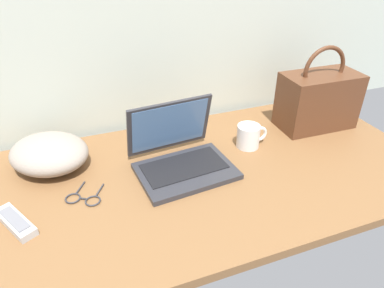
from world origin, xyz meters
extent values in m
cube|color=brown|center=(0.00, 0.00, 0.01)|extent=(1.60, 0.76, 0.03)
cube|color=#2D2D33|center=(-0.03, 0.02, 0.04)|extent=(0.33, 0.25, 0.02)
cube|color=black|center=(-0.03, 0.03, 0.05)|extent=(0.28, 0.16, 0.00)
cube|color=#2D2D33|center=(-0.04, 0.15, 0.15)|extent=(0.30, 0.08, 0.20)
cube|color=#4C72A5|center=(-0.04, 0.14, 0.15)|extent=(0.27, 0.07, 0.17)
cylinder|color=white|center=(0.24, 0.10, 0.07)|extent=(0.08, 0.08, 0.09)
torus|color=white|center=(0.29, 0.10, 0.07)|extent=(0.06, 0.01, 0.06)
cylinder|color=brown|center=(0.24, 0.10, 0.11)|extent=(0.07, 0.07, 0.00)
cube|color=#B7B7B7|center=(-0.55, -0.04, 0.04)|extent=(0.12, 0.16, 0.02)
cube|color=slate|center=(-0.55, -0.04, 0.05)|extent=(0.09, 0.12, 0.00)
torus|color=#333338|center=(-0.39, 0.01, 0.03)|extent=(0.06, 0.06, 0.01)
torus|color=#333338|center=(-0.34, -0.02, 0.03)|extent=(0.06, 0.06, 0.01)
cube|color=#333338|center=(-0.37, 0.00, 0.03)|extent=(0.02, 0.01, 0.00)
cube|color=#333338|center=(-0.37, 0.06, 0.03)|extent=(0.03, 0.05, 0.00)
cube|color=#333338|center=(-0.31, 0.02, 0.03)|extent=(0.03, 0.05, 0.00)
cube|color=#59331E|center=(0.57, 0.15, 0.14)|extent=(0.30, 0.17, 0.22)
torus|color=#59331E|center=(0.57, 0.15, 0.27)|extent=(0.18, 0.02, 0.18)
ellipsoid|color=gray|center=(-0.44, 0.21, 0.08)|extent=(0.35, 0.35, 0.11)
camera|label=1|loc=(-0.34, -0.86, 0.72)|focal=32.44mm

